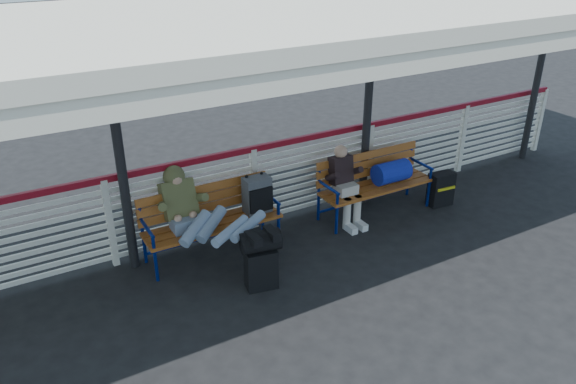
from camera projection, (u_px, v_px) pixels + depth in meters
ground at (327, 295)px, 6.64m from camera, size 60.00×60.00×0.00m
fence at (254, 185)px, 7.83m from camera, size 12.08×0.08×1.24m
canopy at (291, 19)px, 5.98m from camera, size 12.60×3.60×3.16m
luggage_stack at (261, 257)px, 6.60m from camera, size 0.50×0.34×0.77m
bench_left at (227, 207)px, 7.33m from camera, size 1.80×0.56×0.96m
bench_right at (381, 175)px, 8.31m from camera, size 1.80×0.56×0.92m
traveler_man at (210, 220)px, 6.87m from camera, size 0.94×1.64×0.77m
companion_person at (345, 184)px, 8.00m from camera, size 0.32×0.66×1.15m
suitcase_side at (441, 189)px, 8.62m from camera, size 0.40×0.26×0.53m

